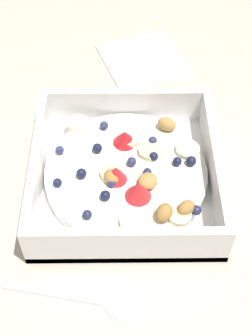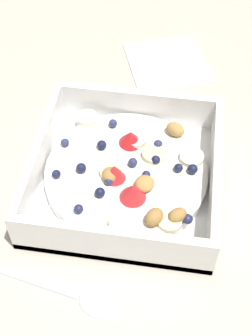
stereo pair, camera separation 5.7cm
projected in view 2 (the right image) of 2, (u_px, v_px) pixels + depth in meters
ground_plane at (114, 176)px, 0.60m from camera, size 2.40×2.40×0.00m
fruit_bowl at (127, 174)px, 0.58m from camera, size 0.22×0.22×0.06m
spoon at (77, 295)px, 0.50m from camera, size 0.05×0.17×0.01m
folded_napkin at (168, 62)px, 0.74m from camera, size 0.15×0.15×0.01m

